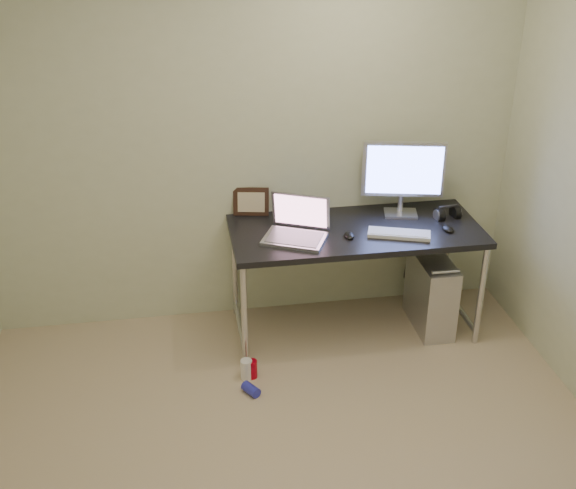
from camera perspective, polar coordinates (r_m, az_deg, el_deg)
The scene contains 17 objects.
floor at distance 3.84m, azimuth 0.83°, elevation -18.73°, with size 3.50×3.50×0.00m, color tan.
wall_back at distance 4.67m, azimuth -2.87°, elevation 8.14°, with size 3.50×0.02×2.50m, color beige.
desk at distance 4.68m, azimuth 5.35°, elevation 0.41°, with size 1.61×0.70×0.75m.
tower_computer at distance 4.98m, azimuth 11.22°, elevation -3.75°, with size 0.21×0.49×0.54m.
cable_a at distance 5.19m, azimuth 9.52°, elevation -0.44°, with size 0.01×0.01×0.70m, color black.
cable_b at distance 5.21m, azimuth 10.52°, elevation -0.66°, with size 0.01×0.01×0.72m, color black.
can_red at distance 4.50m, azimuth -2.87°, elevation -9.79°, with size 0.07×0.07×0.12m, color #B10417.
can_white at distance 4.49m, azimuth -3.30°, elevation -9.81°, with size 0.07×0.07×0.13m, color white.
can_blue at distance 4.39m, azimuth -2.95°, elevation -11.37°, with size 0.06×0.06×0.11m, color #2A2DBB.
laptop at distance 4.49m, azimuth 0.71°, elevation 1.33°, with size 0.47×0.43×0.26m.
monitor at distance 4.77m, azimuth 9.10°, elevation 5.62°, with size 0.53×0.20×0.50m.
keyboard at distance 4.58m, azimuth 8.77°, elevation 0.84°, with size 0.39×0.13×0.02m, color silver.
mouse_right at distance 4.70m, azimuth 12.52°, elevation 1.31°, with size 0.07×0.11×0.04m, color black.
mouse_left at distance 4.52m, azimuth 4.86°, elevation 0.80°, with size 0.06×0.10×0.03m, color black.
headphones at distance 4.87m, azimuth 12.48°, elevation 2.40°, with size 0.18×0.10×0.11m.
picture_frame at distance 4.79m, azimuth -2.94°, elevation 3.41°, with size 0.24×0.03×0.19m, color black.
webcam at distance 4.78m, azimuth -0.32°, elevation 3.32°, with size 0.05×0.04×0.12m.
Camera 1 is at (-0.49, -2.65, 2.74)m, focal length 45.00 mm.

